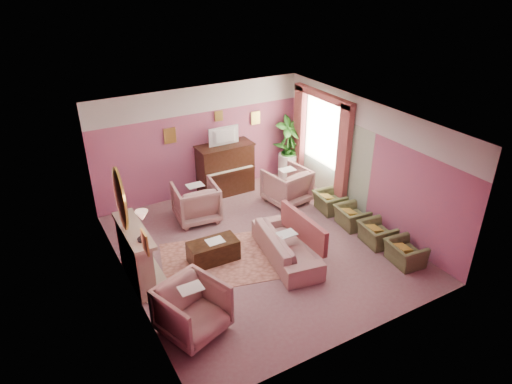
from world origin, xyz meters
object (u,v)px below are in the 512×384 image
olive_chair_c (352,214)px  olive_chair_d (329,199)px  coffee_table (213,251)px  olive_chair_b (377,231)px  floral_armchair_right (287,184)px  side_table (287,166)px  sofa (286,241)px  piano (225,169)px  floral_armchair_front (192,307)px  floral_armchair_left (196,200)px  olive_chair_a (405,250)px  television (225,135)px

olive_chair_c → olive_chair_d: size_ratio=1.00×
coffee_table → olive_chair_b: bearing=-19.2°
floral_armchair_right → side_table: 1.45m
sofa → olive_chair_d: sofa is taller
piano → olive_chair_d: bearing=-50.5°
piano → floral_armchair_front: size_ratio=1.40×
floral_armchair_left → floral_armchair_front: same height
olive_chair_a → floral_armchair_left: bearing=128.9°
floral_armchair_right → olive_chair_b: 2.62m
floral_armchair_right → olive_chair_c: size_ratio=1.39×
coffee_table → olive_chair_b: olive_chair_b is taller
olive_chair_b → olive_chair_d: size_ratio=1.00×
piano → floral_armchair_right: piano is taller
floral_armchair_right → side_table: (0.80, 1.20, -0.15)m
piano → olive_chair_d: 2.77m
floral_armchair_right → olive_chair_d: floral_armchair_right is taller
floral_armchair_left → side_table: size_ratio=1.43×
olive_chair_a → olive_chair_b: (0.00, 0.82, 0.00)m
sofa → olive_chair_d: size_ratio=2.81×
floral_armchair_right → olive_chair_b: floral_armchair_right is taller
coffee_table → floral_armchair_front: bearing=-124.2°
television → olive_chair_c: bearing=-58.8°
television → floral_armchair_front: 5.10m
piano → coffee_table: piano is taller
floral_armchair_left → olive_chair_d: floral_armchair_left is taller
floral_armchair_front → olive_chair_c: size_ratio=1.39×
television → olive_chair_c: 3.61m
coffee_table → floral_armchair_left: 1.75m
television → floral_armchair_right: bearing=-47.5°
floral_armchair_right → olive_chair_c: floral_armchair_right is taller
television → side_table: bearing=0.3°
side_table → coffee_table: bearing=-143.4°
floral_armchair_left → floral_armchair_front: size_ratio=1.00×
coffee_table → olive_chair_a: (3.31, -1.97, 0.09)m
television → floral_armchair_right: (1.09, -1.19, -1.10)m
coffee_table → olive_chair_d: size_ratio=1.38×
floral_armchair_right → television: bearing=132.5°
floral_armchair_front → sofa: bearing=22.0°
olive_chair_a → olive_chair_c: same height
piano → television: size_ratio=1.75×
floral_armchair_left → olive_chair_b: 4.11m
floral_armchair_front → television: bearing=57.4°
sofa → olive_chair_d: bearing=29.8°
coffee_table → olive_chair_c: olive_chair_c is taller
television → floral_armchair_front: size_ratio=0.80×
floral_armchair_right → sofa: bearing=-123.1°
olive_chair_c → television: bearing=121.2°
olive_chair_c → floral_armchair_left: bearing=145.6°
television → floral_armchair_left: (-1.21, -0.86, -1.10)m
coffee_table → floral_armchair_front: (-1.11, -1.64, 0.28)m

